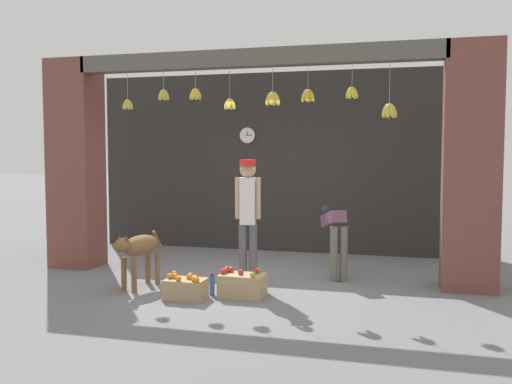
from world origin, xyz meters
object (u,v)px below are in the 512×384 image
at_px(shopkeeper, 248,212).
at_px(worker_stooping, 335,232).
at_px(fruit_crate_oranges, 185,288).
at_px(fruit_crate_apples, 242,285).
at_px(dog, 139,248).
at_px(water_bottle, 212,285).
at_px(wall_clock, 247,135).

relative_size(shopkeeper, worker_stooping, 1.69).
bearing_deg(worker_stooping, shopkeeper, -168.32).
relative_size(fruit_crate_oranges, fruit_crate_apples, 0.88).
bearing_deg(dog, shopkeeper, 120.13).
height_order(dog, worker_stooping, worker_stooping).
height_order(fruit_crate_apples, water_bottle, fruit_crate_apples).
xyz_separation_m(fruit_crate_apples, wall_clock, (-0.87, 3.26, 1.93)).
xyz_separation_m(worker_stooping, water_bottle, (-1.35, -1.38, -0.53)).
bearing_deg(worker_stooping, fruit_crate_oranges, -159.35).
bearing_deg(worker_stooping, fruit_crate_apples, -150.30).
distance_m(worker_stooping, fruit_crate_apples, 1.74).
bearing_deg(dog, fruit_crate_oranges, 75.89).
bearing_deg(wall_clock, fruit_crate_oranges, -86.18).
height_order(fruit_crate_apples, wall_clock, wall_clock).
relative_size(fruit_crate_apples, wall_clock, 1.85).
height_order(worker_stooping, water_bottle, worker_stooping).
distance_m(dog, water_bottle, 1.13).
distance_m(fruit_crate_apples, wall_clock, 3.89).
bearing_deg(wall_clock, shopkeeper, -73.76).
xyz_separation_m(worker_stooping, fruit_crate_oranges, (-1.60, -1.64, -0.53)).
height_order(shopkeeper, fruit_crate_apples, shopkeeper).
distance_m(dog, shopkeeper, 1.51).
distance_m(fruit_crate_oranges, wall_clock, 4.05).
bearing_deg(fruit_crate_oranges, water_bottle, 45.63).
relative_size(dog, worker_stooping, 0.97).
relative_size(fruit_crate_apples, water_bottle, 2.03).
relative_size(worker_stooping, wall_clock, 3.36).
xyz_separation_m(shopkeeper, worker_stooping, (1.05, 0.78, -0.34)).
relative_size(water_bottle, wall_clock, 0.92).
height_order(worker_stooping, wall_clock, wall_clock).
bearing_deg(shopkeeper, fruit_crate_oranges, 49.35).
height_order(worker_stooping, fruit_crate_oranges, worker_stooping).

